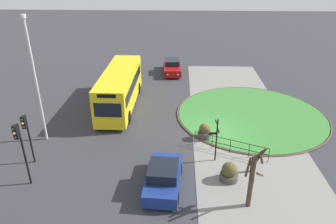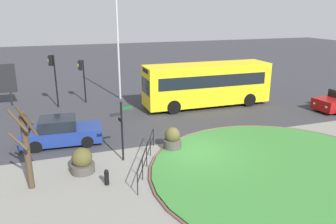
{
  "view_description": "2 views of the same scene",
  "coord_description": "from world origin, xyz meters",
  "px_view_note": "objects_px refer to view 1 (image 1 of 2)",
  "views": [
    {
      "loc": [
        -20.65,
        2.71,
        11.78
      ],
      "look_at": [
        -0.34,
        3.46,
        1.83
      ],
      "focal_mm": 33.95,
      "sensor_mm": 36.0,
      "label": 1
    },
    {
      "loc": [
        -6.34,
        -14.28,
        6.99
      ],
      "look_at": [
        -0.07,
        3.7,
        1.14
      ],
      "focal_mm": 35.33,
      "sensor_mm": 36.0,
      "label": 2
    }
  ],
  "objects_px": {
    "car_trailing": "(163,177)",
    "traffic_light_far": "(26,129)",
    "bus_yellow": "(120,88)",
    "car_near_lane": "(172,67)",
    "planter_near_signpost": "(205,132)",
    "planter_kerbside": "(229,173)",
    "street_tree_bare": "(253,177)",
    "traffic_light_near": "(20,142)",
    "bollard_foreground": "(252,167)",
    "lamppost_tall": "(35,78)",
    "signpost_directional": "(216,137)"
  },
  "relations": [
    {
      "from": "bus_yellow",
      "to": "planter_near_signpost",
      "type": "distance_m",
      "value": 8.79
    },
    {
      "from": "signpost_directional",
      "to": "traffic_light_near",
      "type": "height_order",
      "value": "traffic_light_near"
    },
    {
      "from": "signpost_directional",
      "to": "car_trailing",
      "type": "height_order",
      "value": "signpost_directional"
    },
    {
      "from": "traffic_light_near",
      "to": "signpost_directional",
      "type": "bearing_deg",
      "value": 116.6
    },
    {
      "from": "traffic_light_near",
      "to": "street_tree_bare",
      "type": "relative_size",
      "value": 1.07
    },
    {
      "from": "bollard_foreground",
      "to": "traffic_light_near",
      "type": "distance_m",
      "value": 13.33
    },
    {
      "from": "signpost_directional",
      "to": "bus_yellow",
      "type": "bearing_deg",
      "value": 42.85
    },
    {
      "from": "signpost_directional",
      "to": "planter_kerbside",
      "type": "relative_size",
      "value": 2.53
    },
    {
      "from": "lamppost_tall",
      "to": "bollard_foreground",
      "type": "bearing_deg",
      "value": -103.57
    },
    {
      "from": "lamppost_tall",
      "to": "planter_near_signpost",
      "type": "relative_size",
      "value": 7.2
    },
    {
      "from": "car_trailing",
      "to": "car_near_lane",
      "type": "bearing_deg",
      "value": 3.72
    },
    {
      "from": "planter_kerbside",
      "to": "car_trailing",
      "type": "bearing_deg",
      "value": 101.36
    },
    {
      "from": "car_near_lane",
      "to": "traffic_light_far",
      "type": "height_order",
      "value": "traffic_light_far"
    },
    {
      "from": "signpost_directional",
      "to": "bollard_foreground",
      "type": "relative_size",
      "value": 4.17
    },
    {
      "from": "car_near_lane",
      "to": "car_trailing",
      "type": "bearing_deg",
      "value": -3.37
    },
    {
      "from": "lamppost_tall",
      "to": "planter_kerbside",
      "type": "relative_size",
      "value": 7.4
    },
    {
      "from": "car_trailing",
      "to": "street_tree_bare",
      "type": "xyz_separation_m",
      "value": [
        -1.35,
        -4.56,
        1.19
      ]
    },
    {
      "from": "traffic_light_far",
      "to": "lamppost_tall",
      "type": "distance_m",
      "value": 3.7
    },
    {
      "from": "lamppost_tall",
      "to": "planter_near_signpost",
      "type": "xyz_separation_m",
      "value": [
        0.5,
        -11.31,
        -4.1
      ]
    },
    {
      "from": "car_near_lane",
      "to": "car_trailing",
      "type": "distance_m",
      "value": 19.81
    },
    {
      "from": "traffic_light_near",
      "to": "traffic_light_far",
      "type": "distance_m",
      "value": 2.23
    },
    {
      "from": "planter_kerbside",
      "to": "street_tree_bare",
      "type": "bearing_deg",
      "value": -159.94
    },
    {
      "from": "car_trailing",
      "to": "street_tree_bare",
      "type": "height_order",
      "value": "street_tree_bare"
    },
    {
      "from": "car_near_lane",
      "to": "planter_near_signpost",
      "type": "xyz_separation_m",
      "value": [
        -14.35,
        -2.69,
        -0.14
      ]
    },
    {
      "from": "bus_yellow",
      "to": "traffic_light_far",
      "type": "distance_m",
      "value": 9.68
    },
    {
      "from": "traffic_light_near",
      "to": "traffic_light_far",
      "type": "height_order",
      "value": "traffic_light_near"
    },
    {
      "from": "traffic_light_far",
      "to": "lamppost_tall",
      "type": "xyz_separation_m",
      "value": [
        2.98,
        0.29,
        2.17
      ]
    },
    {
      "from": "car_trailing",
      "to": "traffic_light_far",
      "type": "bearing_deg",
      "value": 80.32
    },
    {
      "from": "car_near_lane",
      "to": "lamppost_tall",
      "type": "height_order",
      "value": "lamppost_tall"
    },
    {
      "from": "signpost_directional",
      "to": "planter_kerbside",
      "type": "distance_m",
      "value": 2.39
    },
    {
      "from": "car_near_lane",
      "to": "street_tree_bare",
      "type": "relative_size",
      "value": 1.26
    },
    {
      "from": "bollard_foreground",
      "to": "street_tree_bare",
      "type": "xyz_separation_m",
      "value": [
        -2.95,
        0.72,
        1.51
      ]
    },
    {
      "from": "bollard_foreground",
      "to": "planter_near_signpost",
      "type": "xyz_separation_m",
      "value": [
        3.86,
        2.61,
        0.18
      ]
    },
    {
      "from": "car_near_lane",
      "to": "traffic_light_near",
      "type": "distance_m",
      "value": 21.47
    },
    {
      "from": "bollard_foreground",
      "to": "car_near_lane",
      "type": "bearing_deg",
      "value": 16.23
    },
    {
      "from": "bollard_foreground",
      "to": "lamppost_tall",
      "type": "relative_size",
      "value": 0.08
    },
    {
      "from": "street_tree_bare",
      "to": "traffic_light_near",
      "type": "bearing_deg",
      "value": 84.25
    },
    {
      "from": "lamppost_tall",
      "to": "planter_kerbside",
      "type": "height_order",
      "value": "lamppost_tall"
    },
    {
      "from": "car_trailing",
      "to": "planter_kerbside",
      "type": "height_order",
      "value": "car_trailing"
    },
    {
      "from": "traffic_light_far",
      "to": "planter_near_signpost",
      "type": "bearing_deg",
      "value": 112.79
    },
    {
      "from": "signpost_directional",
      "to": "street_tree_bare",
      "type": "height_order",
      "value": "street_tree_bare"
    },
    {
      "from": "signpost_directional",
      "to": "street_tree_bare",
      "type": "bearing_deg",
      "value": -160.98
    },
    {
      "from": "street_tree_bare",
      "to": "bollard_foreground",
      "type": "bearing_deg",
      "value": -13.68
    },
    {
      "from": "bus_yellow",
      "to": "car_trailing",
      "type": "xyz_separation_m",
      "value": [
        -10.72,
        -4.26,
        -1.04
      ]
    },
    {
      "from": "bus_yellow",
      "to": "car_near_lane",
      "type": "relative_size",
      "value": 2.06
    },
    {
      "from": "planter_near_signpost",
      "to": "planter_kerbside",
      "type": "height_order",
      "value": "planter_near_signpost"
    },
    {
      "from": "traffic_light_far",
      "to": "car_near_lane",
      "type": "bearing_deg",
      "value": 160.24
    },
    {
      "from": "traffic_light_far",
      "to": "street_tree_bare",
      "type": "relative_size",
      "value": 0.92
    },
    {
      "from": "car_trailing",
      "to": "lamppost_tall",
      "type": "relative_size",
      "value": 0.49
    },
    {
      "from": "planter_near_signpost",
      "to": "lamppost_tall",
      "type": "bearing_deg",
      "value": 92.51
    }
  ]
}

